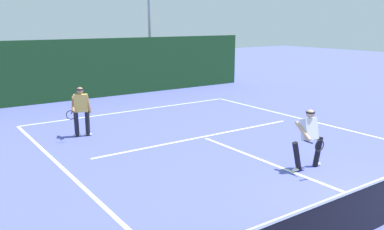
% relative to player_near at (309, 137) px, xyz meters
% --- Properties ---
extents(court_line_baseline_far, '(9.25, 0.10, 0.01)m').
position_rel_player_near_xyz_m(court_line_baseline_far, '(-0.48, 8.69, -0.84)').
color(court_line_baseline_far, white).
rests_on(court_line_baseline_far, ground_plane).
extents(court_line_service, '(7.54, 0.10, 0.01)m').
position_rel_player_near_xyz_m(court_line_service, '(-0.48, 3.85, -0.84)').
color(court_line_service, white).
rests_on(court_line_service, ground_plane).
extents(court_line_centre, '(0.10, 6.40, 0.01)m').
position_rel_player_near_xyz_m(court_line_centre, '(-0.48, 0.47, -0.84)').
color(court_line_centre, white).
rests_on(court_line_centre, ground_plane).
extents(player_near, '(1.05, 0.88, 1.55)m').
position_rel_player_near_xyz_m(player_near, '(0.00, 0.00, 0.00)').
color(player_near, black).
rests_on(player_near, ground_plane).
extents(player_far, '(0.95, 0.85, 1.62)m').
position_rel_player_near_xyz_m(player_far, '(-3.64, 6.18, 0.05)').
color(player_far, black).
rests_on(player_far, ground_plane).
extents(back_fence_windscreen, '(17.28, 0.12, 2.86)m').
position_rel_player_near_xyz_m(back_fence_windscreen, '(-0.48, 12.41, 0.59)').
color(back_fence_windscreen, '#1A401D').
rests_on(back_fence_windscreen, ground_plane).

